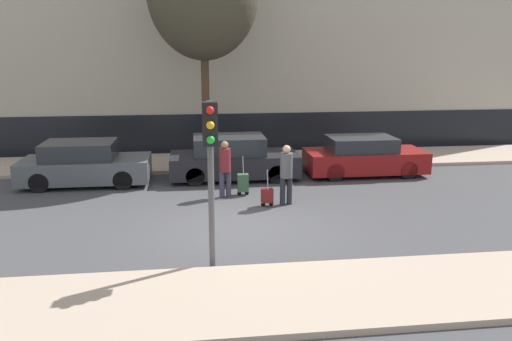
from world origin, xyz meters
The scene contains 11 objects.
ground_plane centered at (0.00, 0.00, 0.00)m, with size 80.00×80.00×0.00m, color #424244.
sidewalk_near centered at (0.00, -3.75, 0.06)m, with size 28.00×2.50×0.12m.
sidewalk_far centered at (0.00, 7.00, 0.06)m, with size 28.00×3.00×0.12m.
parked_car_0 centered at (-4.54, 4.52, 0.65)m, with size 3.97×1.78×1.38m.
parked_car_1 centered at (0.20, 4.68, 0.67)m, with size 4.21×1.82×1.43m.
parked_car_2 centered at (4.70, 4.63, 0.63)m, with size 4.04×1.71×1.32m.
pedestrian_left centered at (-0.19, 2.53, 0.94)m, with size 0.34×0.34×1.66m.
trolley_left centered at (0.34, 2.67, 0.38)m, with size 0.34×0.29×1.18m.
pedestrian_right centered at (1.43, 1.60, 0.95)m, with size 0.35×0.34×1.68m.
trolley_right centered at (0.89, 1.50, 0.31)m, with size 0.34×0.29×1.04m.
traffic_light centered at (-0.76, -2.37, 2.36)m, with size 0.28×0.47×3.29m.
Camera 1 is at (-1.05, -11.47, 4.22)m, focal length 35.00 mm.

